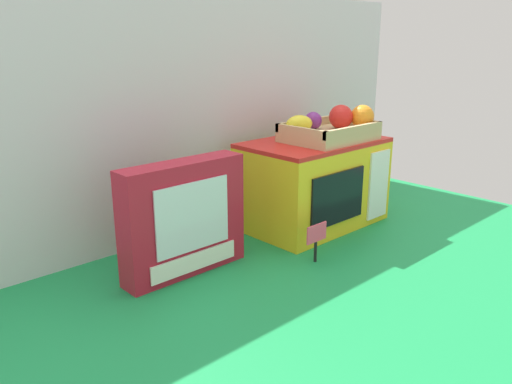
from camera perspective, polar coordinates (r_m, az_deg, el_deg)
ground_plane at (r=1.40m, az=1.87°, el=-6.12°), size 1.70×1.70×0.00m
display_back_panel at (r=1.50m, az=-5.20°, el=8.64°), size 1.61×0.03×0.67m
toy_microwave at (r=1.54m, az=6.38°, el=1.01°), size 0.42×0.27×0.26m
food_groups_crate at (r=1.52m, az=8.42°, el=7.00°), size 0.27×0.19×0.10m
cookie_set_box at (r=1.22m, az=-8.00°, el=-2.93°), size 0.32×0.07×0.27m
price_sign at (r=1.29m, az=6.70°, el=-4.97°), size 0.07×0.01×0.10m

